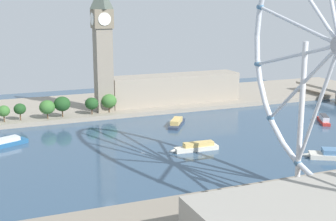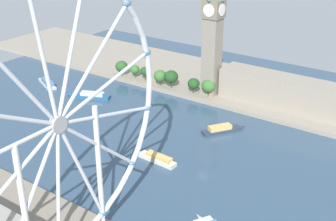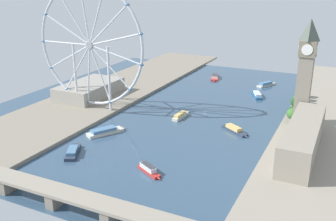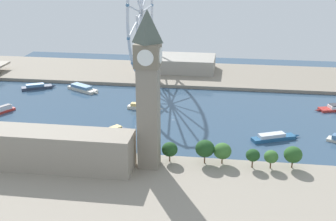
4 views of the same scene
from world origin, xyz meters
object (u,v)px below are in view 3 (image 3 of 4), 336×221
riverside_hall (90,89)px  tour_boat_2 (235,130)px  tour_boat_3 (215,77)px  tour_boat_5 (105,131)px  parliament_block (303,138)px  tour_boat_7 (266,84)px  tour_boat_0 (181,115)px  tour_boat_6 (149,169)px  river_bridge (82,201)px  tour_boat_1 (73,151)px  tour_boat_4 (257,95)px  clock_tower (306,71)px  ferris_wheel (90,46)px

riverside_hall → tour_boat_2: bearing=171.3°
tour_boat_3 → tour_boat_5: bearing=-22.5°
parliament_block → tour_boat_7: parliament_block is taller
tour_boat_0 → tour_boat_6: tour_boat_6 is taller
river_bridge → tour_boat_1: 82.05m
tour_boat_3 → tour_boat_6: 272.97m
tour_boat_4 → tour_boat_5: size_ratio=1.01×
tour_boat_2 → tour_boat_5: bearing=-117.8°
parliament_block → tour_boat_5: size_ratio=3.02×
tour_boat_5 → tour_boat_1: bearing=-148.9°
tour_boat_5 → tour_boat_6: tour_boat_6 is taller
tour_boat_1 → tour_boat_3: 268.77m
clock_tower → tour_boat_5: (147.82, 90.15, -48.99)m
tour_boat_3 → tour_boat_5: (21.20, 223.88, 0.18)m
river_bridge → tour_boat_6: river_bridge is taller
tour_boat_0 → tour_boat_6: (-25.15, 110.76, 0.24)m
river_bridge → tour_boat_5: (56.36, -104.18, -6.06)m
clock_tower → tour_boat_5: size_ratio=2.64×
tour_boat_2 → tour_boat_6: 102.99m
tour_boat_0 → tour_boat_4: 113.01m
tour_boat_6 → tour_boat_1: bearing=-152.1°
tour_boat_4 → tour_boat_5: 190.53m
tour_boat_2 → tour_boat_7: tour_boat_2 is taller
tour_boat_1 → tour_boat_5: (0.82, -44.11, 0.21)m
clock_tower → tour_boat_7: clock_tower is taller
parliament_block → tour_boat_6: bearing=39.4°
river_bridge → tour_boat_4: size_ratio=6.36×
riverside_hall → tour_boat_1: bearing=121.5°
tour_boat_1 → tour_boat_7: bearing=-47.6°
tour_boat_7 → tour_boat_5: bearing=-177.3°
ferris_wheel → tour_boat_7: size_ratio=3.75×
tour_boat_3 → tour_boat_7: tour_boat_3 is taller
river_bridge → tour_boat_7: river_bridge is taller
ferris_wheel → tour_boat_5: (-46.26, 47.29, -63.24)m
clock_tower → tour_boat_3: 190.62m
tour_boat_0 → tour_boat_2: size_ratio=1.02×
clock_tower → tour_boat_6: 164.98m
riverside_hall → tour_boat_3: size_ratio=2.09×
clock_tower → tour_boat_1: bearing=42.4°
parliament_block → tour_boat_2: bearing=-21.9°
river_bridge → tour_boat_2: size_ratio=7.60×
ferris_wheel → tour_boat_3: size_ratio=3.33×
parliament_block → tour_boat_2: 64.44m
tour_boat_2 → tour_boat_3: tour_boat_3 is taller
parliament_block → tour_boat_4: parliament_block is taller
tour_boat_5 → clock_tower: bearing=-28.6°
river_bridge → clock_tower: bearing=-115.2°
river_bridge → tour_boat_0: size_ratio=7.48×
tour_boat_2 → river_bridge: bearing=-71.0°
river_bridge → tour_boat_3: 330.00m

